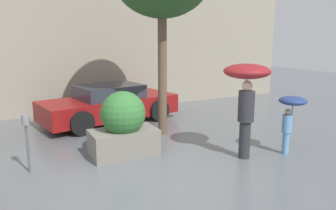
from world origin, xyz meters
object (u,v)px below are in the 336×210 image
(planter_box, at_px, (123,126))
(person_adult, at_px, (247,85))
(parked_car_near, at_px, (110,104))
(parking_meter, at_px, (26,131))
(person_child, at_px, (291,110))

(planter_box, relative_size, person_adult, 0.72)
(parked_car_near, bearing_deg, parking_meter, 129.13)
(person_adult, height_order, person_child, person_adult)
(planter_box, distance_m, person_child, 3.81)
(person_child, xyz_separation_m, parked_car_near, (-2.79, 4.72, -0.47))
(person_adult, distance_m, parked_car_near, 4.82)
(person_adult, height_order, parking_meter, person_adult)
(parking_meter, bearing_deg, person_adult, -15.80)
(planter_box, bearing_deg, person_adult, -28.65)
(planter_box, relative_size, parking_meter, 1.27)
(person_child, xyz_separation_m, parking_meter, (-5.43, 1.61, -0.19))
(parking_meter, bearing_deg, parked_car_near, 49.60)
(person_child, relative_size, parking_meter, 1.15)
(person_child, bearing_deg, person_adult, -177.27)
(person_adult, distance_m, parking_meter, 4.66)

